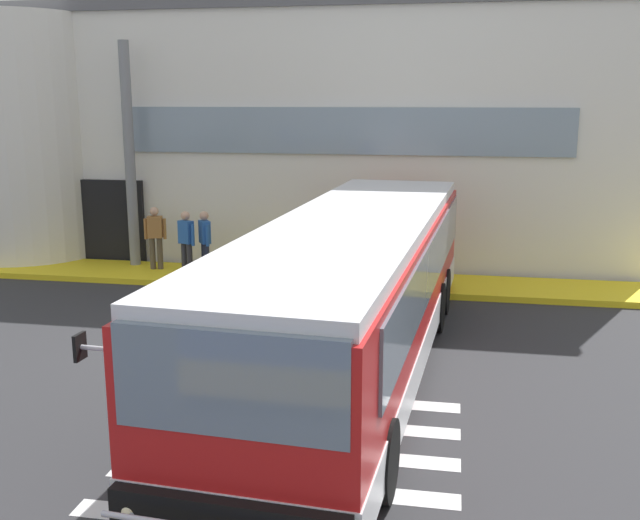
% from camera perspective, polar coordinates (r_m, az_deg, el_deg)
% --- Properties ---
extents(ground_plane, '(80.00, 90.00, 0.02)m').
position_cam_1_polar(ground_plane, '(14.39, -6.24, -6.41)').
color(ground_plane, '#2B2B2D').
rests_on(ground_plane, ground).
extents(bay_paint_stripes, '(4.40, 3.96, 0.01)m').
position_cam_1_polar(bay_paint_stripes, '(10.17, -1.99, -14.64)').
color(bay_paint_stripes, silver).
rests_on(bay_paint_stripes, ground).
extents(terminal_building, '(19.63, 13.80, 7.20)m').
position_cam_1_polar(terminal_building, '(25.04, -0.32, 10.14)').
color(terminal_building, silver).
rests_on(terminal_building, ground).
extents(boarding_curb, '(21.83, 2.00, 0.15)m').
position_cam_1_polar(boarding_curb, '(18.83, -2.11, -1.51)').
color(boarding_curb, yellow).
rests_on(boarding_curb, ground).
extents(entry_support_column, '(0.28, 0.28, 5.95)m').
position_cam_1_polar(entry_support_column, '(20.37, -14.62, 7.86)').
color(entry_support_column, slate).
rests_on(entry_support_column, boarding_curb).
extents(bus_main_foreground, '(3.80, 12.23, 2.70)m').
position_cam_1_polar(bus_main_foreground, '(12.44, 2.61, -2.90)').
color(bus_main_foreground, red).
rests_on(bus_main_foreground, ground).
extents(passenger_near_column, '(0.58, 0.29, 1.68)m').
position_cam_1_polar(passenger_near_column, '(19.93, -12.70, 1.93)').
color(passenger_near_column, '#4C4233').
rests_on(passenger_near_column, boarding_curb).
extents(passenger_by_doorway, '(0.53, 0.37, 1.68)m').
position_cam_1_polar(passenger_by_doorway, '(19.03, -10.38, 1.54)').
color(passenger_by_doorway, '#2D2D33').
rests_on(passenger_by_doorway, boarding_curb).
extents(passenger_at_curb_edge, '(0.40, 0.50, 1.68)m').
position_cam_1_polar(passenger_at_curb_edge, '(18.96, -8.95, 1.55)').
color(passenger_at_curb_edge, '#1E2338').
rests_on(passenger_at_curb_edge, boarding_curb).
extents(safety_bollard_yellow, '(0.18, 0.18, 0.90)m').
position_cam_1_polar(safety_bollard_yellow, '(17.15, 9.18, -1.78)').
color(safety_bollard_yellow, yellow).
rests_on(safety_bollard_yellow, ground).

